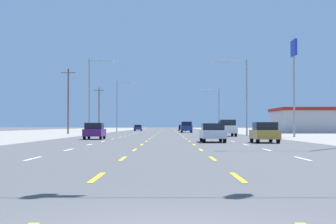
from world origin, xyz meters
TOP-DOWN VIEW (x-y plane):
  - ground_plane at (0.00, 66.00)m, footprint 572.00×572.00m
  - lane_markings at (0.00, 104.50)m, footprint 10.64×227.60m
  - hatchback_far_right_nearest at (7.23, 33.56)m, footprint 1.72×3.90m
  - sedan_inner_right_near at (3.46, 34.97)m, footprint 1.80×4.50m
  - hatchback_far_left_mid at (-6.86, 43.60)m, footprint 1.72×3.90m
  - suv_far_right_midfar at (7.10, 57.81)m, footprint 1.98×4.90m
  - suv_inner_right_far at (3.33, 89.83)m, footprint 1.98×4.90m
  - sedan_inner_right_farther at (3.39, 119.46)m, footprint 1.80×4.50m
  - sedan_far_left_farthest at (-7.07, 119.83)m, footprint 1.80×4.50m
  - storefront_right_row_2 at (24.88, 87.68)m, footprint 11.95×13.52m
  - pole_sign_right_row_1 at (14.22, 53.65)m, footprint 0.24×2.23m
  - streetlight_left_row_0 at (-9.76, 24.99)m, footprint 4.04×0.26m
  - streetlight_right_row_0 at (9.60, 24.99)m, footprint 5.03×0.26m
  - streetlight_left_row_1 at (-9.80, 62.25)m, footprint 3.73×0.26m
  - streetlight_right_row_1 at (9.66, 62.25)m, footprint 4.61×0.26m
  - streetlight_left_row_2 at (-9.84, 99.50)m, footprint 3.50×0.26m
  - streetlight_right_row_2 at (9.74, 99.50)m, footprint 3.85×0.26m
  - utility_pole_left_row_1 at (-15.25, 75.10)m, footprint 2.20×0.26m
  - utility_pole_left_row_2 at (-14.87, 108.49)m, footprint 2.20×0.26m

SIDE VIEW (x-z plane):
  - ground_plane at x=0.00m, z-range 0.00..0.00m
  - lane_markings at x=0.00m, z-range 0.00..0.01m
  - sedan_inner_right_near at x=3.46m, z-range 0.03..1.49m
  - sedan_inner_right_farther at x=3.39m, z-range 0.03..1.49m
  - sedan_far_left_farthest at x=-7.07m, z-range 0.03..1.49m
  - hatchback_far_right_nearest at x=7.23m, z-range 0.01..1.55m
  - hatchback_far_left_mid at x=-6.86m, z-range 0.01..1.55m
  - suv_far_right_midfar at x=7.10m, z-range 0.04..2.02m
  - suv_inner_right_far at x=3.33m, z-range 0.04..2.02m
  - storefront_right_row_2 at x=24.88m, z-range 0.02..4.37m
  - utility_pole_left_row_2 at x=-14.87m, z-range 0.19..9.66m
  - streetlight_right_row_2 at x=9.74m, z-range 0.72..9.37m
  - utility_pole_left_row_1 at x=-15.25m, z-range 0.20..10.17m
  - streetlight_left_row_1 at x=-9.80m, z-range 0.72..10.62m
  - streetlight_right_row_1 at x=9.66m, z-range 0.83..10.62m
  - streetlight_left_row_2 at x=-9.84m, z-range 0.70..10.89m
  - streetlight_left_row_0 at x=-9.76m, z-range 0.77..10.93m
  - streetlight_right_row_0 at x=9.60m, z-range 0.88..10.98m
  - pole_sign_right_row_1 at x=14.22m, z-range 2.86..13.82m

